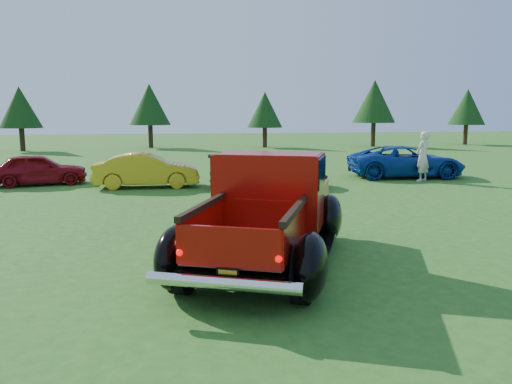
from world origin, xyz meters
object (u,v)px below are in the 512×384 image
(tree_west, at_px, (20,107))
(tree_mid_right, at_px, (265,110))
(show_car_red, at_px, (38,169))
(tree_far_east, at_px, (467,107))
(show_car_blue, at_px, (406,162))
(tree_east, at_px, (374,102))
(tree_mid_left, at_px, (150,105))
(spectator, at_px, (423,156))
(show_car_grey, at_px, (269,171))
(show_car_yellow, at_px, (147,170))
(pickup_truck, at_px, (270,209))

(tree_west, relative_size, tree_mid_right, 1.05)
(tree_west, xyz_separation_m, show_car_red, (5.43, -18.63, -2.51))
(tree_far_east, height_order, show_car_blue, tree_far_east)
(tree_east, height_order, show_car_blue, tree_east)
(tree_mid_left, distance_m, tree_mid_right, 9.06)
(spectator, bearing_deg, show_car_blue, -120.76)
(tree_west, bearing_deg, tree_far_east, 2.39)
(tree_mid_left, xyz_separation_m, show_car_grey, (4.84, -22.89, -2.76))
(show_car_red, bearing_deg, show_car_blue, -102.60)
(tree_west, height_order, tree_east, tree_east)
(show_car_yellow, distance_m, show_car_grey, 4.46)
(tree_mid_left, height_order, tree_mid_right, tree_mid_left)
(tree_mid_right, xyz_separation_m, pickup_truck, (-5.95, -30.63, -2.05))
(show_car_yellow, relative_size, spectator, 1.91)
(tree_mid_left, bearing_deg, show_car_yellow, -88.76)
(show_car_blue, distance_m, spectator, 1.29)
(tree_mid_right, height_order, show_car_grey, tree_mid_right)
(tree_far_east, bearing_deg, tree_east, -173.66)
(show_car_red, relative_size, show_car_yellow, 0.93)
(pickup_truck, xyz_separation_m, show_car_grey, (1.80, 8.74, -0.30))
(show_car_grey, bearing_deg, tree_west, 32.28)
(show_car_blue, height_order, spectator, spectator)
(tree_mid_right, height_order, tree_east, tree_east)
(tree_east, bearing_deg, pickup_truck, -116.40)
(show_car_red, xyz_separation_m, show_car_yellow, (4.05, -1.34, 0.03))
(tree_mid_right, bearing_deg, tree_west, -176.82)
(tree_east, height_order, show_car_grey, tree_east)
(tree_far_east, height_order, show_car_grey, tree_far_east)
(tree_west, distance_m, show_car_blue, 27.74)
(show_car_red, bearing_deg, pickup_truck, -160.42)
(tree_east, height_order, show_car_yellow, tree_east)
(show_car_grey, distance_m, spectator, 6.41)
(tree_mid_left, xyz_separation_m, show_car_red, (-3.57, -20.63, -2.79))
(tree_east, distance_m, show_car_red, 28.99)
(show_car_yellow, bearing_deg, pickup_truck, -164.12)
(show_car_red, height_order, show_car_blue, show_car_blue)
(pickup_truck, height_order, spectator, spectator)
(show_car_yellow, distance_m, show_car_blue, 10.71)
(tree_mid_right, xyz_separation_m, tree_east, (9.00, -0.50, 0.68))
(tree_mid_right, distance_m, show_car_blue, 20.17)
(tree_west, distance_m, tree_far_east, 36.03)
(tree_west, xyz_separation_m, pickup_truck, (12.05, -29.63, -2.18))
(pickup_truck, distance_m, show_car_red, 12.84)
(tree_west, bearing_deg, tree_mid_left, 12.53)
(show_car_blue, bearing_deg, tree_mid_left, 33.88)
(pickup_truck, height_order, show_car_grey, pickup_truck)
(show_car_grey, bearing_deg, tree_mid_left, 10.70)
(pickup_truck, bearing_deg, spectator, 72.33)
(show_car_blue, bearing_deg, show_car_yellow, 101.48)
(show_car_blue, bearing_deg, spectator, -171.24)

